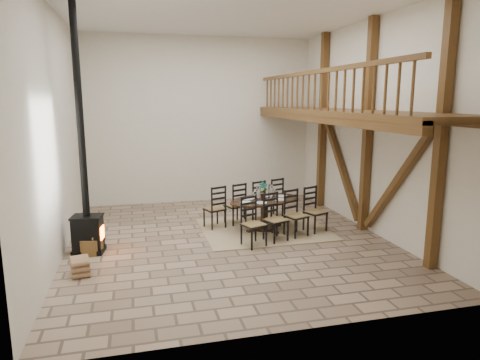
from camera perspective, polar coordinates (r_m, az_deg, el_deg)
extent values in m
plane|color=tan|center=(9.82, -1.55, -8.00)|extent=(8.00, 8.00, 0.00)
cube|color=white|center=(13.25, -5.41, 7.87)|extent=(7.00, 0.02, 5.00)
cube|color=white|center=(5.50, 7.46, 3.79)|extent=(7.00, 0.02, 5.00)
cube|color=white|center=(9.22, -23.48, 5.78)|extent=(0.02, 8.00, 5.00)
cube|color=white|center=(10.64, 17.24, 6.74)|extent=(0.02, 8.00, 5.00)
cube|color=white|center=(9.48, -1.71, 21.96)|extent=(7.00, 8.00, 0.02)
cube|color=brown|center=(8.53, 25.26, 5.31)|extent=(0.18, 0.18, 5.00)
cube|color=brown|center=(10.58, 16.68, 6.75)|extent=(0.18, 0.18, 5.00)
cube|color=brown|center=(12.79, 10.94, 7.62)|extent=(0.18, 0.18, 5.00)
cube|color=brown|center=(9.67, 20.09, -0.38)|extent=(0.14, 2.16, 2.54)
cube|color=brown|center=(11.78, 13.31, 1.89)|extent=(0.14, 2.16, 2.54)
cube|color=brown|center=(10.57, 16.77, 8.37)|extent=(0.20, 7.80, 0.20)
cube|color=brown|center=(10.23, 13.47, 8.74)|extent=(1.60, 7.80, 0.12)
cube|color=brown|center=(9.93, 9.82, 8.25)|extent=(0.18, 7.80, 0.22)
cube|color=brown|center=(9.94, 10.01, 14.01)|extent=(0.09, 7.60, 0.09)
cube|color=brown|center=(9.93, 9.93, 11.60)|extent=(0.06, 7.60, 0.86)
cube|color=tan|center=(10.59, 3.23, -6.56)|extent=(3.00, 2.50, 0.02)
ellipsoid|color=black|center=(10.39, 3.27, -2.68)|extent=(2.13, 1.70, 0.04)
cylinder|color=black|center=(10.49, 3.25, -4.72)|extent=(0.18, 0.18, 0.69)
cylinder|color=black|center=(10.57, 3.23, -6.35)|extent=(0.57, 0.57, 0.06)
cube|color=olive|center=(9.29, 1.85, -5.94)|extent=(0.57, 0.56, 0.04)
cube|color=black|center=(9.37, 1.85, -7.43)|extent=(0.55, 0.55, 0.47)
cube|color=black|center=(9.37, 1.16, -3.98)|extent=(0.38, 0.17, 0.61)
cube|color=olive|center=(9.65, 4.79, -5.33)|extent=(0.57, 0.56, 0.04)
cube|color=black|center=(9.73, 4.77, -6.77)|extent=(0.55, 0.55, 0.47)
cube|color=black|center=(9.72, 4.10, -3.45)|extent=(0.38, 0.17, 0.61)
cube|color=olive|center=(10.04, 7.51, -4.75)|extent=(0.57, 0.56, 0.04)
cube|color=black|center=(10.11, 7.47, -6.14)|extent=(0.55, 0.55, 0.47)
cube|color=black|center=(10.11, 6.81, -2.95)|extent=(0.38, 0.17, 0.61)
cube|color=olive|center=(10.45, 10.01, -4.21)|extent=(0.57, 0.56, 0.04)
cube|color=black|center=(10.52, 9.97, -5.55)|extent=(0.55, 0.55, 0.47)
cube|color=black|center=(10.51, 9.32, -2.48)|extent=(0.38, 0.17, 0.61)
cube|color=olive|center=(10.60, -3.40, -3.84)|extent=(0.57, 0.56, 0.04)
cube|color=black|center=(10.67, -3.39, -5.16)|extent=(0.55, 0.55, 0.47)
cube|color=black|center=(10.37, -2.86, -2.53)|extent=(0.38, 0.17, 0.61)
cube|color=olive|center=(10.92, -0.65, -3.39)|extent=(0.57, 0.56, 0.04)
cube|color=black|center=(10.98, -0.65, -4.67)|extent=(0.55, 0.55, 0.47)
cube|color=black|center=(10.70, -0.07, -2.11)|extent=(0.38, 0.17, 0.61)
cube|color=olive|center=(11.26, 1.94, -2.95)|extent=(0.57, 0.56, 0.04)
cube|color=black|center=(11.33, 1.93, -4.20)|extent=(0.55, 0.55, 0.47)
cube|color=black|center=(11.05, 2.55, -1.70)|extent=(0.38, 0.17, 0.61)
cube|color=olive|center=(11.63, 4.37, -2.54)|extent=(0.57, 0.56, 0.04)
cube|color=black|center=(11.69, 4.35, -3.75)|extent=(0.55, 0.55, 0.47)
cube|color=black|center=(11.42, 5.00, -1.32)|extent=(0.38, 0.17, 0.61)
cube|color=white|center=(10.38, 3.27, -2.54)|extent=(1.59, 1.17, 0.01)
cube|color=white|center=(10.37, 3.28, -2.09)|extent=(0.97, 0.61, 0.18)
cylinder|color=white|center=(10.24, 2.47, -1.79)|extent=(0.12, 0.12, 0.34)
cylinder|color=white|center=(10.46, 4.08, -1.54)|extent=(0.12, 0.12, 0.34)
cylinder|color=white|center=(10.26, 2.47, -2.28)|extent=(0.06, 0.06, 0.16)
cylinder|color=white|center=(10.48, 4.07, -2.02)|extent=(0.06, 0.06, 0.16)
imported|color=#4C723F|center=(10.38, 3.11, -1.37)|extent=(0.26, 0.22, 0.43)
cube|color=black|center=(9.58, -19.48, -8.83)|extent=(0.68, 0.57, 0.09)
cube|color=black|center=(9.47, -19.62, -6.66)|extent=(0.63, 0.51, 0.66)
cube|color=#FF590C|center=(9.39, -17.88, -6.69)|extent=(0.06, 0.26, 0.27)
cube|color=black|center=(9.37, -19.76, -4.62)|extent=(0.67, 0.56, 0.04)
cylinder|color=black|center=(9.07, -20.61, 8.43)|extent=(0.14, 0.14, 4.20)
cylinder|color=brown|center=(9.49, -19.24, -8.27)|extent=(0.49, 0.49, 0.32)
cube|color=tan|center=(9.43, -19.32, -7.12)|extent=(0.27, 0.27, 0.09)
cube|color=tan|center=(8.43, -20.54, -10.77)|extent=(0.39, 0.48, 0.32)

